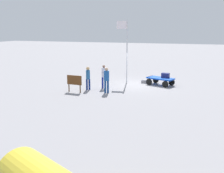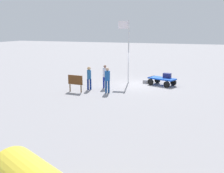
{
  "view_description": "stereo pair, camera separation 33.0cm",
  "coord_description": "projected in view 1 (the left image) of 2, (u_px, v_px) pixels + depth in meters",
  "views": [
    {
      "loc": [
        -5.23,
        21.06,
        4.52
      ],
      "look_at": [
        0.05,
        6.0,
        1.06
      ],
      "focal_mm": 43.41,
      "sensor_mm": 36.0,
      "label": 1
    },
    {
      "loc": [
        -5.54,
        20.94,
        4.52
      ],
      "look_at": [
        0.05,
        6.0,
        1.06
      ],
      "focal_mm": 43.41,
      "sensor_mm": 36.0,
      "label": 2
    }
  ],
  "objects": [
    {
      "name": "ground_plane",
      "position": [
        137.0,
        85.0,
        22.07
      ],
      "size": [
        120.0,
        120.0,
        0.0
      ],
      "primitive_type": "plane",
      "color": "gray"
    },
    {
      "name": "luggage_cart",
      "position": [
        160.0,
        80.0,
        21.77
      ],
      "size": [
        2.33,
        1.78,
        0.6
      ],
      "color": "blue",
      "rests_on": "ground"
    },
    {
      "name": "suitcase_navy",
      "position": [
        165.0,
        75.0,
        21.73
      ],
      "size": [
        0.65,
        0.47,
        0.38
      ],
      "color": "navy",
      "rests_on": "luggage_cart"
    },
    {
      "name": "suitcase_tan",
      "position": [
        144.0,
        81.0,
        22.65
      ],
      "size": [
        0.5,
        0.35,
        0.27
      ],
      "color": "gray",
      "rests_on": "ground"
    },
    {
      "name": "worker_lead",
      "position": [
        88.0,
        77.0,
        19.99
      ],
      "size": [
        0.43,
        0.43,
        1.73
      ],
      "color": "navy",
      "rests_on": "ground"
    },
    {
      "name": "worker_trailing",
      "position": [
        104.0,
        75.0,
        20.54
      ],
      "size": [
        0.48,
        0.48,
        1.78
      ],
      "color": "navy",
      "rests_on": "ground"
    },
    {
      "name": "worker_supervisor",
      "position": [
        107.0,
        78.0,
        19.01
      ],
      "size": [
        0.53,
        0.53,
        1.82
      ],
      "color": "navy",
      "rests_on": "ground"
    },
    {
      "name": "flagpole",
      "position": [
        126.0,
        46.0,
        22.18
      ],
      "size": [
        0.93,
        0.16,
        5.17
      ],
      "color": "silver",
      "rests_on": "ground"
    },
    {
      "name": "signboard",
      "position": [
        74.0,
        81.0,
        19.28
      ],
      "size": [
        1.16,
        0.14,
        1.22
      ],
      "color": "#4C3319",
      "rests_on": "ground"
    }
  ]
}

